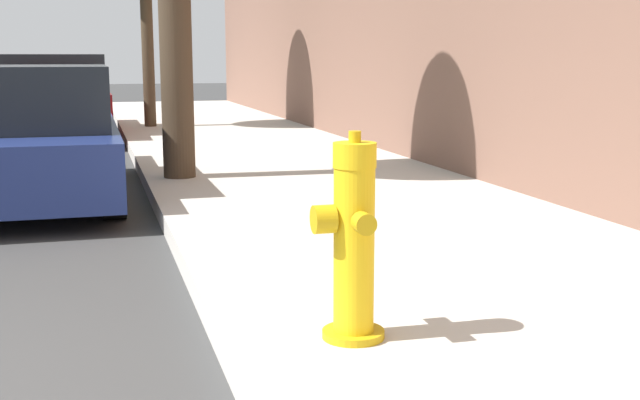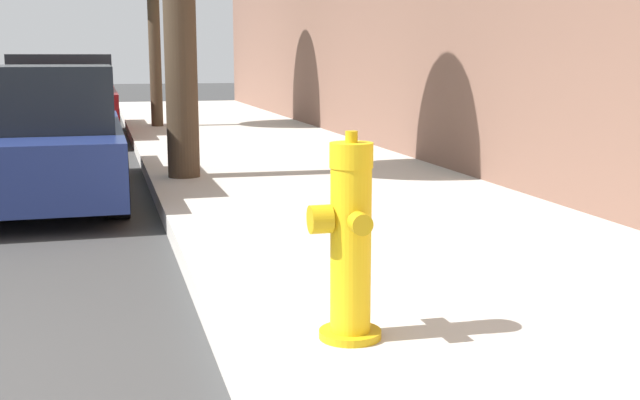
{
  "view_description": "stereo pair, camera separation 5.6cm",
  "coord_description": "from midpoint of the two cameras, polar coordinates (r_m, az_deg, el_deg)",
  "views": [
    {
      "loc": [
        1.25,
        -3.01,
        1.41
      ],
      "look_at": [
        2.54,
        1.47,
        0.57
      ],
      "focal_mm": 45.0,
      "sensor_mm": 36.0,
      "label": 1
    },
    {
      "loc": [
        1.31,
        -3.02,
        1.41
      ],
      "look_at": [
        2.54,
        1.47,
        0.57
      ],
      "focal_mm": 45.0,
      "sensor_mm": 36.0,
      "label": 2
    }
  ],
  "objects": [
    {
      "name": "fire_hydrant",
      "position": [
        3.55,
        1.89,
        -3.09
      ],
      "size": [
        0.33,
        0.34,
        0.93
      ],
      "color": "#C39C11",
      "rests_on": "sidewalk_slab"
    },
    {
      "name": "sidewalk_slab",
      "position": [
        3.93,
        18.49,
        -10.16
      ],
      "size": [
        3.29,
        40.0,
        0.16
      ],
      "color": "beige",
      "rests_on": "ground_plane"
    },
    {
      "name": "parked_car_near",
      "position": [
        8.41,
        -20.73,
        4.26
      ],
      "size": [
        1.87,
        4.01,
        1.32
      ],
      "color": "navy",
      "rests_on": "ground_plane"
    },
    {
      "name": "parked_car_mid",
      "position": [
        14.39,
        -18.29,
        6.79
      ],
      "size": [
        1.74,
        4.21,
        1.44
      ],
      "color": "maroon",
      "rests_on": "ground_plane"
    }
  ]
}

